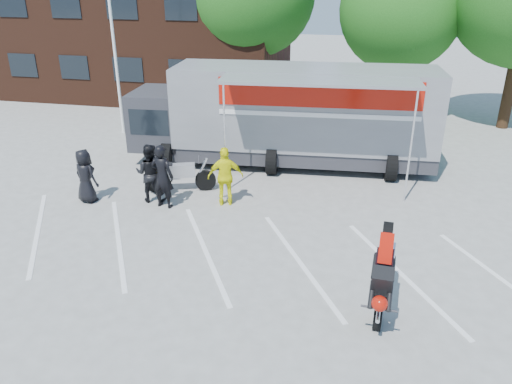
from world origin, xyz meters
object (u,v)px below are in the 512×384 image
at_px(flagpole, 116,11).
at_px(tree_mid, 401,10).
at_px(spectator_leather_c, 150,173).
at_px(spectator_leather_b, 162,176).
at_px(spectator_hivis, 226,177).
at_px(parked_motorcycle, 182,191).
at_px(transporter_truck, 289,164).
at_px(spectator_leather_a, 85,176).
at_px(stunt_bike_rider, 379,306).

distance_m(flagpole, tree_mid, 12.31).
bearing_deg(spectator_leather_c, spectator_leather_b, 144.05).
height_order(flagpole, spectator_leather_c, flagpole).
bearing_deg(flagpole, tree_mid, 23.97).
height_order(spectator_leather_c, spectator_hivis, spectator_leather_c).
xyz_separation_m(tree_mid, parked_motorcycle, (-6.71, -10.56, -4.94)).
bearing_deg(spectator_hivis, spectator_leather_c, -10.75).
relative_size(spectator_leather_b, spectator_leather_c, 1.07).
height_order(tree_mid, spectator_leather_c, tree_mid).
bearing_deg(parked_motorcycle, transporter_truck, -61.96).
bearing_deg(spectator_leather_a, transporter_truck, -120.64).
bearing_deg(spectator_hivis, spectator_leather_a, -7.17).
distance_m(flagpole, stunt_bike_rider, 15.77).
xyz_separation_m(flagpole, spectator_leather_c, (3.90, -6.45, -4.14)).
bearing_deg(parked_motorcycle, tree_mid, -51.73).
bearing_deg(stunt_bike_rider, transporter_truck, 115.52).
distance_m(flagpole, parked_motorcycle, 8.77).
height_order(flagpole, transporter_truck, flagpole).
relative_size(spectator_leather_a, spectator_leather_b, 0.86).
distance_m(flagpole, spectator_leather_c, 8.60).
xyz_separation_m(flagpole, spectator_hivis, (6.21, -6.20, -4.15)).
distance_m(tree_mid, stunt_bike_rider, 16.17).
xyz_separation_m(flagpole, tree_mid, (11.24, 5.00, -0.11)).
bearing_deg(spectator_leather_b, spectator_leather_c, -22.79).
relative_size(stunt_bike_rider, spectator_leather_a, 1.29).
xyz_separation_m(stunt_bike_rider, spectator_hivis, (-4.54, 4.18, 0.90)).
distance_m(transporter_truck, spectator_leather_b, 5.48).
height_order(flagpole, stunt_bike_rider, flagpole).
relative_size(transporter_truck, spectator_leather_c, 6.09).
relative_size(stunt_bike_rider, spectator_leather_b, 1.11).
relative_size(parked_motorcycle, stunt_bike_rider, 1.06).
relative_size(flagpole, parked_motorcycle, 3.52).
height_order(spectator_leather_a, spectator_hivis, spectator_hivis).
xyz_separation_m(tree_mid, stunt_bike_rider, (-0.50, -15.39, -4.94)).
bearing_deg(transporter_truck, flagpole, 158.44).
distance_m(stunt_bike_rider, spectator_hivis, 6.24).
height_order(stunt_bike_rider, spectator_leather_a, spectator_leather_a).
bearing_deg(flagpole, spectator_hivis, -44.98).
height_order(stunt_bike_rider, spectator_hivis, spectator_hivis).
bearing_deg(spectator_leather_c, flagpole, -64.21).
bearing_deg(spectator_leather_a, tree_mid, -108.24).
height_order(spectator_leather_b, spectator_hivis, spectator_leather_b).
distance_m(transporter_truck, stunt_bike_rider, 8.68).
bearing_deg(flagpole, transporter_truck, -17.24).
height_order(parked_motorcycle, spectator_leather_b, spectator_leather_b).
bearing_deg(spectator_leather_b, flagpole, -48.97).
bearing_deg(stunt_bike_rider, spectator_leather_c, 153.71).
xyz_separation_m(tree_mid, spectator_leather_c, (-7.35, -11.45, -4.03)).
distance_m(spectator_leather_c, spectator_hivis, 2.32).
height_order(parked_motorcycle, stunt_bike_rider, stunt_bike_rider).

